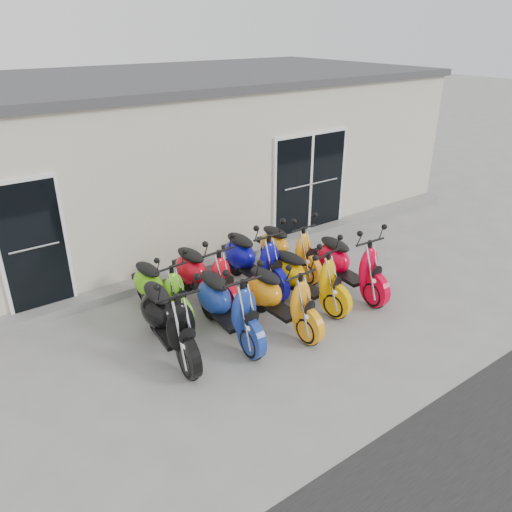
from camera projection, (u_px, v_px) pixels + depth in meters
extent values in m
plane|color=gray|center=(277.00, 308.00, 8.47)|extent=(80.00, 80.00, 0.00)
cube|color=beige|center=(140.00, 155.00, 11.60)|extent=(14.00, 6.00, 3.20)
cube|color=#3F3F42|center=(132.00, 79.00, 10.89)|extent=(14.20, 6.20, 0.16)
cube|color=gray|center=(214.00, 262.00, 9.92)|extent=(14.00, 0.40, 0.15)
cube|color=black|center=(33.00, 243.00, 7.82)|extent=(1.07, 0.08, 2.22)
cube|color=black|center=(310.00, 181.00, 10.91)|extent=(2.02, 0.08, 2.22)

